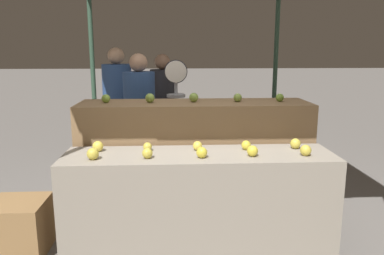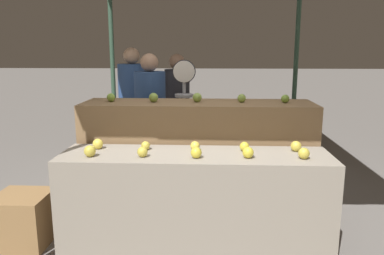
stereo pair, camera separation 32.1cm
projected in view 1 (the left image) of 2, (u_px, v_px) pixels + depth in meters
The scene contains 23 objects.
ground_plane at pixel (199, 246), 3.12m from camera, with size 60.00×60.00×0.00m, color slate.
display_counter_front at pixel (199, 201), 3.04m from camera, with size 2.14×0.55×0.80m, color gray.
display_counter_back at pixel (195, 161), 3.59m from camera, with size 2.14×0.55×1.13m, color olive.
apple_front_0 at pixel (93, 154), 2.79m from camera, with size 0.09×0.09×0.09m, color gold.
apple_front_1 at pixel (147, 153), 2.82m from camera, with size 0.08×0.08×0.08m, color gold.
apple_front_2 at pixel (202, 153), 2.83m from camera, with size 0.08×0.08×0.08m, color gold.
apple_front_3 at pixel (252, 151), 2.87m from camera, with size 0.09×0.09×0.09m, color gold.
apple_front_4 at pixel (306, 150), 2.89m from camera, with size 0.09×0.09×0.09m, color gold.
apple_front_5 at pixel (98, 146), 3.01m from camera, with size 0.09×0.09×0.09m, color yellow.
apple_front_6 at pixel (147, 147), 3.03m from camera, with size 0.07×0.07×0.07m, color gold.
apple_front_7 at pixel (198, 146), 3.05m from camera, with size 0.08×0.08×0.08m, color yellow.
apple_front_8 at pixel (246, 145), 3.07m from camera, with size 0.08×0.08×0.08m, color gold.
apple_front_9 at pixel (295, 144), 3.10m from camera, with size 0.09×0.09×0.09m, color gold.
apple_back_0 at pixel (106, 99), 3.42m from camera, with size 0.08×0.08×0.08m, color #84AD3D.
apple_back_1 at pixel (150, 98), 3.43m from camera, with size 0.09×0.09×0.09m, color #8EB247.
apple_back_2 at pixel (194, 97), 3.47m from camera, with size 0.09×0.09×0.09m, color #8EB247.
apple_back_3 at pixel (238, 98), 3.49m from camera, with size 0.08×0.08×0.08m, color #8EB247.
apple_back_4 at pixel (280, 98), 3.51m from camera, with size 0.08×0.08×0.08m, color #7AA338.
produce_scale at pixel (176, 100), 4.02m from camera, with size 0.25×0.20×1.51m.
person_vendor_at_scale at pixel (140, 112), 4.32m from camera, with size 0.49×0.49×1.57m.
person_customer_left at pixel (163, 103), 5.05m from camera, with size 0.36×0.36×1.56m.
person_customer_right at pixel (118, 101), 4.98m from camera, with size 0.51×0.51×1.64m.
wooden_crate_side at pixel (19, 227), 2.99m from camera, with size 0.43×0.43×0.43m, color #9E7547.
Camera 1 is at (-0.21, -2.84, 1.61)m, focal length 35.00 mm.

